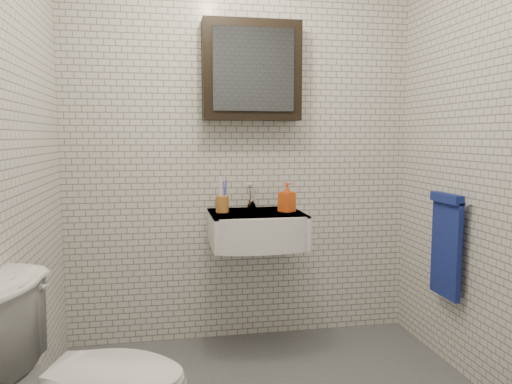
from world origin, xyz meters
The scene contains 7 objects.
room_shell centered at (0.00, 0.00, 1.47)m, with size 2.22×2.02×2.51m.
washbasin centered at (0.05, 0.73, 0.76)m, with size 0.55×0.50×0.20m.
faucet centered at (0.05, 0.93, 0.92)m, with size 0.06×0.20×0.15m.
mirror_cabinet centered at (0.05, 0.93, 1.70)m, with size 0.60×0.15×0.60m.
towel_rail centered at (1.04, 0.35, 0.72)m, with size 0.09×0.30×0.58m.
toothbrush_cup centered at (-0.15, 0.81, 0.90)m, with size 0.10×0.10×0.22m.
soap_bottle centered at (0.24, 0.76, 0.94)m, with size 0.08×0.08×0.18m, color orange.
Camera 1 is at (-0.49, -2.13, 1.30)m, focal length 35.00 mm.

